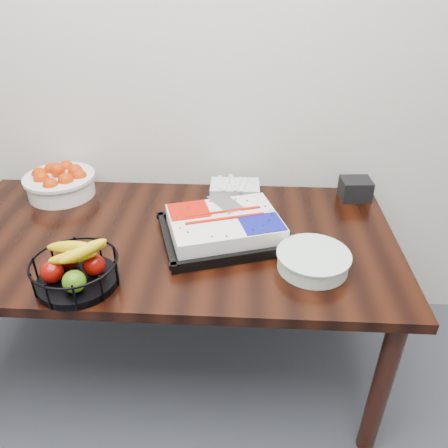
# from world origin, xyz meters

# --- Properties ---
(table) EXTENTS (1.80, 0.90, 0.75)m
(table) POSITION_xyz_m (0.00, 2.00, 0.66)
(table) COLOR black
(table) RESTS_ON ground
(cake_tray) EXTENTS (0.56, 0.50, 0.10)m
(cake_tray) POSITION_xyz_m (0.23, 1.99, 0.79)
(cake_tray) COLOR black
(cake_tray) RESTS_ON table
(tangerine_bowl) EXTENTS (0.32, 0.32, 0.20)m
(tangerine_bowl) POSITION_xyz_m (-0.54, 2.31, 0.84)
(tangerine_bowl) COLOR white
(tangerine_bowl) RESTS_ON table
(fruit_basket) EXTENTS (0.29, 0.29, 0.15)m
(fruit_basket) POSITION_xyz_m (-0.25, 1.68, 0.81)
(fruit_basket) COLOR black
(fruit_basket) RESTS_ON table
(plate_stack) EXTENTS (0.26, 0.26, 0.06)m
(plate_stack) POSITION_xyz_m (0.55, 1.81, 0.78)
(plate_stack) COLOR white
(plate_stack) RESTS_ON table
(fork_bag) EXTENTS (0.22, 0.15, 0.06)m
(fork_bag) POSITION_xyz_m (0.26, 2.35, 0.78)
(fork_bag) COLOR silver
(fork_bag) RESTS_ON table
(napkin_box) EXTENTS (0.14, 0.12, 0.09)m
(napkin_box) POSITION_xyz_m (0.80, 2.35, 0.80)
(napkin_box) COLOR black
(napkin_box) RESTS_ON table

